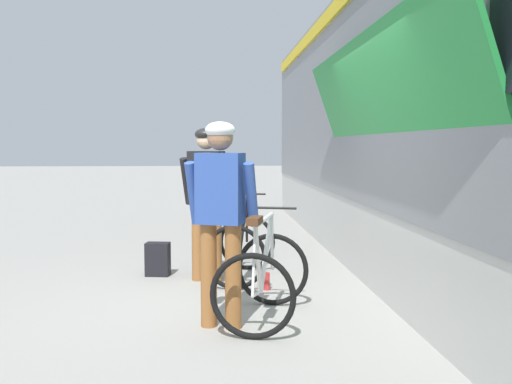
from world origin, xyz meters
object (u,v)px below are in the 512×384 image
backpack_on_platform (158,259)px  bicycle_far_white (263,277)px  cyclist_far_in_blue (221,205)px  water_bottle_near_the_bikes (267,281)px  cyclist_near_in_dark (206,190)px  bicycle_near_black (241,245)px

backpack_on_platform → bicycle_far_white: bearing=-50.8°
bicycle_far_white → backpack_on_platform: size_ratio=3.04×
cyclist_far_in_blue → water_bottle_near_the_bikes: cyclist_far_in_blue is taller
water_bottle_near_the_bikes → cyclist_far_in_blue: bearing=-112.4°
cyclist_near_in_dark → bicycle_far_white: bearing=-71.9°
cyclist_near_in_dark → water_bottle_near_the_bikes: 1.25m
cyclist_near_in_dark → water_bottle_near_the_bikes: bearing=-36.5°
bicycle_near_black → bicycle_far_white: same height
bicycle_near_black → water_bottle_near_the_bikes: size_ratio=6.20×
cyclist_near_in_dark → bicycle_far_white: size_ratio=1.45×
bicycle_near_black → backpack_on_platform: 1.04m
cyclist_near_in_dark → backpack_on_platform: size_ratio=4.40×
cyclist_far_in_blue → bicycle_far_white: (0.38, 0.15, -0.65)m
bicycle_near_black → bicycle_far_white: bearing=-85.8°
bicycle_near_black → water_bottle_near_the_bikes: bicycle_near_black is taller
cyclist_far_in_blue → water_bottle_near_the_bikes: 1.65m
cyclist_far_in_blue → water_bottle_near_the_bikes: size_ratio=9.21×
water_bottle_near_the_bikes → backpack_on_platform: bearing=147.6°
backpack_on_platform → water_bottle_near_the_bikes: backpack_on_platform is taller
bicycle_near_black → backpack_on_platform: size_ratio=2.96×
backpack_on_platform → water_bottle_near_the_bikes: (1.24, -0.79, -0.10)m
water_bottle_near_the_bikes → bicycle_far_white: bearing=-97.0°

